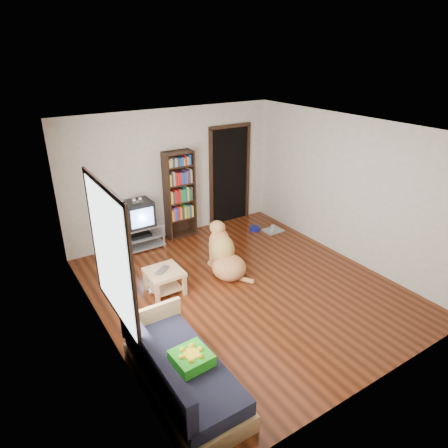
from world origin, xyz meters
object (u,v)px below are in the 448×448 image
bookshelf (179,190)px  dog (224,255)px  laptop (165,271)px  green_cushion (191,358)px  sofa (179,374)px  coffee_table (164,277)px  tv_stand (140,236)px  dog_bowl (255,228)px  crt_tv (137,213)px  grey_rag (273,230)px

bookshelf → dog: 1.88m
laptop → green_cushion: bearing=-141.6°
sofa → coffee_table: size_ratio=3.27×
tv_stand → dog: size_ratio=0.80×
dog_bowl → dog: size_ratio=0.19×
dog_bowl → dog: 1.90m
crt_tv → bookshelf: size_ratio=0.32×
green_cushion → crt_tv: 3.83m
grey_rag → crt_tv: size_ratio=0.69×
green_cushion → bookshelf: size_ratio=0.22×
green_cushion → sofa: (-0.12, 0.07, -0.23)m
bookshelf → sofa: bearing=-117.3°
tv_stand → sofa: bearing=-105.0°
crt_tv → sofa: crt_tv is taller
tv_stand → bookshelf: bearing=5.6°
dog_bowl → tv_stand: 2.48m
sofa → coffee_table: bearing=69.7°
bookshelf → coffee_table: size_ratio=3.27×
green_cushion → bookshelf: bookshelf is taller
coffee_table → grey_rag: bearing=16.5°
crt_tv → coffee_table: (-0.25, -1.69, -0.46)m
bookshelf → coffee_table: bookshelf is taller
green_cushion → laptop: green_cushion is taller
sofa → bookshelf: bearing=62.7°
sofa → dog: size_ratio=1.59×
dog_bowl → crt_tv: size_ratio=0.38×
dog_bowl → grey_rag: bearing=-39.8°
laptop → dog_bowl: 2.92m
coffee_table → dog: (1.15, 0.00, 0.06)m
green_cushion → dog: dog is taller
tv_stand → crt_tv: (0.00, 0.02, 0.47)m
green_cushion → tv_stand: (0.85, 3.70, -0.22)m
dog_bowl → grey_rag: (0.30, -0.25, -0.03)m
tv_stand → coffee_table: bearing=-98.4°
green_cushion → crt_tv: size_ratio=0.69×
laptop → dog_bowl: laptop is taller
bookshelf → sofa: bookshelf is taller
green_cushion → sofa: bearing=146.5°
dog_bowl → dog: dog is taller
sofa → dog: 2.72m
green_cushion → dog_bowl: 4.56m
sofa → dog: (1.87, 1.97, 0.08)m
green_cushion → dog: bearing=46.1°
laptop → tv_stand: (0.25, 1.70, -0.14)m
tv_stand → dog_bowl: bearing=-12.6°
grey_rag → crt_tv: bearing=163.3°
laptop → tv_stand: bearing=46.8°
grey_rag → sofa: bearing=-142.3°
laptop → coffee_table: size_ratio=0.54×
grey_rag → coffee_table: (-2.95, -0.88, 0.27)m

